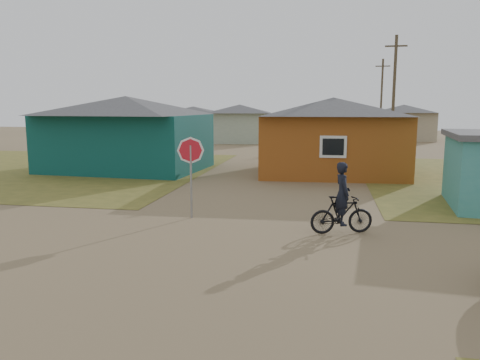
% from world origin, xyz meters
% --- Properties ---
extents(ground, '(120.00, 120.00, 0.00)m').
position_xyz_m(ground, '(0.00, 0.00, 0.00)').
color(ground, olive).
extents(grass_nw, '(20.00, 18.00, 0.00)m').
position_xyz_m(grass_nw, '(-14.00, 13.00, 0.01)').
color(grass_nw, olive).
rests_on(grass_nw, ground).
extents(house_teal, '(8.93, 7.08, 4.00)m').
position_xyz_m(house_teal, '(-8.50, 13.50, 2.05)').
color(house_teal, '#0B3E3A').
rests_on(house_teal, ground).
extents(house_yellow, '(7.72, 6.76, 3.90)m').
position_xyz_m(house_yellow, '(2.50, 14.00, 2.00)').
color(house_yellow, '#924A16').
rests_on(house_yellow, ground).
extents(house_pale_west, '(7.04, 6.15, 3.60)m').
position_xyz_m(house_pale_west, '(-6.00, 34.00, 1.86)').
color(house_pale_west, '#9FAC94').
rests_on(house_pale_west, ground).
extents(house_beige_east, '(6.95, 6.05, 3.60)m').
position_xyz_m(house_beige_east, '(10.00, 40.00, 1.86)').
color(house_beige_east, tan).
rests_on(house_beige_east, ground).
extents(house_pale_north, '(6.28, 5.81, 3.40)m').
position_xyz_m(house_pale_north, '(-14.00, 46.00, 1.75)').
color(house_pale_north, '#9FAC94').
rests_on(house_pale_north, ground).
extents(utility_pole_near, '(1.40, 0.20, 8.00)m').
position_xyz_m(utility_pole_near, '(6.50, 22.00, 4.14)').
color(utility_pole_near, '#4E412F').
rests_on(utility_pole_near, ground).
extents(utility_pole_far, '(1.40, 0.20, 8.00)m').
position_xyz_m(utility_pole_far, '(7.50, 38.00, 4.14)').
color(utility_pole_far, '#4E412F').
rests_on(utility_pole_far, ground).
extents(stop_sign, '(0.83, 0.15, 2.54)m').
position_xyz_m(stop_sign, '(-1.93, 3.32, 1.86)').
color(stop_sign, gray).
rests_on(stop_sign, ground).
extents(cyclist, '(1.82, 0.99, 1.98)m').
position_xyz_m(cyclist, '(2.63, 2.31, 0.72)').
color(cyclist, black).
rests_on(cyclist, ground).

